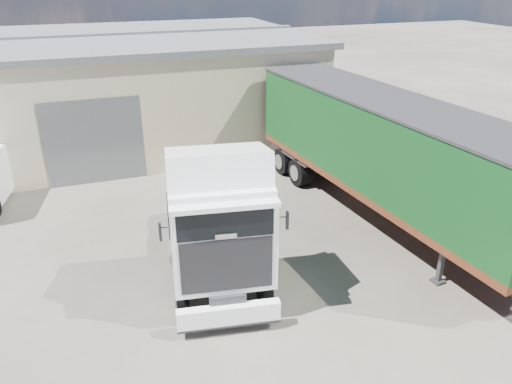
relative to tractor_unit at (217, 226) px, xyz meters
name	(u,v)px	position (x,y,z in m)	size (l,w,h in m)	color
ground	(204,308)	(-0.73, -0.98, -1.91)	(120.00, 120.00, 0.00)	#272620
brick_boundary_wall	(424,148)	(10.77, 5.02, -0.66)	(0.35, 26.00, 2.50)	maroon
tractor_unit	(217,226)	(0.00, 0.00, 0.00)	(3.62, 7.10, 4.55)	black
box_trailer	(382,147)	(6.69, 2.25, 0.79)	(3.98, 13.53, 4.43)	#2D2D30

